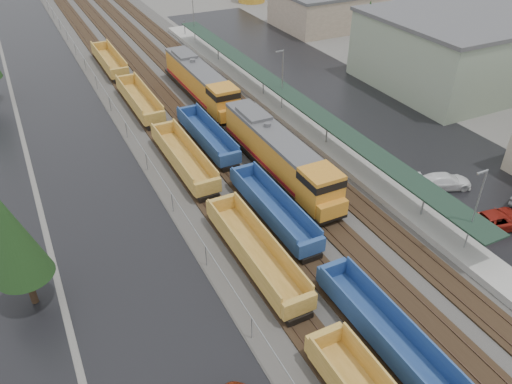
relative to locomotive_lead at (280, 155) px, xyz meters
The scene contains 15 objects.
ballast_strip 23.25m from the locomotive_lead, 94.96° to the left, with size 20.00×160.00×0.08m, color #302D2B.
trackbed 23.23m from the locomotive_lead, 94.96° to the left, with size 14.60×160.00×0.22m.
west_parking_lot 28.73m from the locomotive_lead, 126.43° to the left, with size 10.00×160.00×0.02m, color black.
east_commuter_lot 21.56m from the locomotive_lead, 37.48° to the left, with size 16.00×100.00×0.02m, color black.
station_platform 15.14m from the locomotive_lead, 60.10° to the left, with size 3.00×80.00×8.00m.
chainlink_fence 24.37m from the locomotive_lead, 118.17° to the left, with size 0.08×160.04×2.02m.
industrial_buildings 36.89m from the locomotive_lead, 13.95° to the left, with size 32.52×75.30×9.50m.
tree_west_near 25.22m from the locomotive_lead, 163.82° to the right, with size 3.96×3.96×9.00m.
tree_east 33.69m from the locomotive_lead, 38.97° to the left, with size 4.40×4.40×10.00m.
locomotive_lead is the anchor object (origin of this frame).
locomotive_trail 21.00m from the locomotive_lead, 90.00° to the left, with size 3.08×20.32×4.60m.
well_string_yellow 8.43m from the locomotive_lead, 163.73° to the right, with size 2.63×95.41×2.33m.
well_string_blue 21.73m from the locomotive_lead, 100.63° to the right, with size 2.46×74.50×2.18m.
parked_car_east_b 20.17m from the locomotive_lead, 51.05° to the right, with size 5.59×2.58×1.55m, color maroon.
parked_car_east_c 16.05m from the locomotive_lead, 34.18° to the right, with size 5.14×2.09×1.49m, color white.
Camera 1 is at (-19.20, 0.13, 26.68)m, focal length 35.00 mm.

